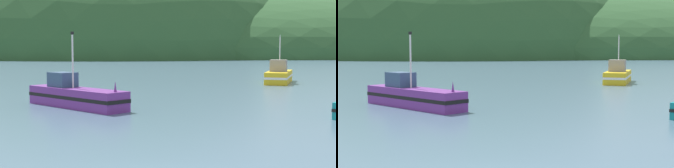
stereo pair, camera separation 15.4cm
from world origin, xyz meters
The scene contains 4 objects.
hill_far_left centered at (-9.38, 223.94, 0.00)m, with size 206.39×165.12×61.67m, color #2D562D.
hill_far_center centered at (-64.21, 195.16, 0.00)m, with size 185.52×148.42×99.56m, color #2D562D.
fishing_boat_yellow centered at (6.95, 43.46, 0.88)m, with size 3.96×9.24×5.71m.
fishing_boat_purple centered at (-8.98, 18.14, 0.80)m, with size 8.79×6.85×5.31m.
Camera 1 is at (2.62, -12.69, 4.19)m, focal length 49.38 mm.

